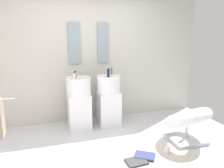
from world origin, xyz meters
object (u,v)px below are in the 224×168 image
at_px(lounge_chair, 187,121).
at_px(soap_bottle_blue, 111,72).
at_px(soap_bottle_amber, 75,75).
at_px(pedestal_sink_left, 79,102).
at_px(magazine_charcoal, 136,161).
at_px(soap_bottle_clear, 74,76).
at_px(pedestal_sink_right, 109,99).
at_px(soap_bottle_black, 108,73).
at_px(magazine_navy, 145,156).
at_px(coffee_mug, 167,150).

bearing_deg(lounge_chair, soap_bottle_blue, 127.82).
relative_size(lounge_chair, soap_bottle_amber, 7.49).
bearing_deg(pedestal_sink_left, soap_bottle_amber, -124.35).
xyz_separation_m(magazine_charcoal, soap_bottle_clear, (-0.63, 1.28, 1.00)).
xyz_separation_m(lounge_chair, soap_bottle_clear, (-1.67, 0.94, 0.67)).
bearing_deg(soap_bottle_blue, soap_bottle_clear, -162.28).
bearing_deg(pedestal_sink_left, pedestal_sink_right, 0.00).
relative_size(soap_bottle_amber, soap_bottle_clear, 1.13).
xyz_separation_m(pedestal_sink_right, lounge_chair, (1.01, -1.06, -0.16)).
xyz_separation_m(lounge_chair, magazine_charcoal, (-1.04, -0.34, -0.33)).
distance_m(pedestal_sink_right, soap_bottle_blue, 0.54).
bearing_deg(magazine_charcoal, soap_bottle_black, 87.53).
bearing_deg(pedestal_sink_right, soap_bottle_clear, -169.22).
distance_m(lounge_chair, soap_bottle_blue, 1.64).
height_order(pedestal_sink_left, magazine_navy, pedestal_sink_left).
relative_size(lounge_chair, soap_bottle_black, 6.30).
height_order(pedestal_sink_right, soap_bottle_black, soap_bottle_black).
xyz_separation_m(coffee_mug, soap_bottle_amber, (-1.14, 1.22, 0.97)).
relative_size(pedestal_sink_left, soap_bottle_amber, 7.71).
height_order(pedestal_sink_right, soap_bottle_blue, soap_bottle_blue).
bearing_deg(soap_bottle_amber, magazine_charcoal, -65.45).
bearing_deg(magazine_navy, coffee_mug, 34.62).
bearing_deg(pedestal_sink_right, magazine_navy, -83.98).
bearing_deg(soap_bottle_blue, pedestal_sink_right, -128.93).
relative_size(pedestal_sink_left, magazine_navy, 3.72).
bearing_deg(magazine_charcoal, coffee_mug, 6.51).
xyz_separation_m(pedestal_sink_right, coffee_mug, (0.51, -1.32, -0.45)).
distance_m(magazine_charcoal, magazine_navy, 0.19).
distance_m(lounge_chair, soap_bottle_amber, 2.03).
distance_m(soap_bottle_amber, soap_bottle_blue, 0.75).
relative_size(soap_bottle_blue, soap_bottle_clear, 1.03).
distance_m(soap_bottle_clear, soap_bottle_black, 0.61).
xyz_separation_m(coffee_mug, soap_bottle_blue, (-0.41, 1.43, 0.97)).
relative_size(lounge_chair, coffee_mug, 10.78).
xyz_separation_m(pedestal_sink_left, pedestal_sink_right, (0.57, 0.00, 0.00)).
distance_m(lounge_chair, magazine_charcoal, 1.14).
height_order(pedestal_sink_right, magazine_charcoal, pedestal_sink_right).
height_order(pedestal_sink_right, magazine_navy, pedestal_sink_right).
bearing_deg(soap_bottle_amber, soap_bottle_blue, 15.90).
bearing_deg(pedestal_sink_left, soap_bottle_blue, 9.81).
height_order(soap_bottle_clear, soap_bottle_black, soap_bottle_black).
relative_size(pedestal_sink_left, soap_bottle_clear, 8.73).
distance_m(magazine_charcoal, soap_bottle_blue, 1.83).
distance_m(pedestal_sink_right, magazine_navy, 1.41).
xyz_separation_m(pedestal_sink_left, soap_bottle_blue, (0.66, 0.11, 0.52)).
bearing_deg(pedestal_sink_right, soap_bottle_blue, 51.07).
relative_size(coffee_mug, soap_bottle_amber, 0.69).
bearing_deg(lounge_chair, coffee_mug, -153.34).
relative_size(soap_bottle_amber, soap_bottle_black, 0.84).
relative_size(lounge_chair, magazine_charcoal, 3.74).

